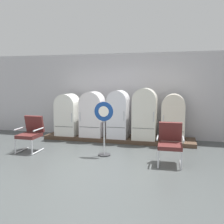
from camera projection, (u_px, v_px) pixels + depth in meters
name	position (u px, v px, depth m)	size (l,w,h in m)	color
ground	(85.00, 174.00, 5.30)	(12.00, 10.00, 0.05)	#414646
back_wall	(123.00, 95.00, 8.65)	(11.76, 0.12, 2.81)	silver
display_plinth	(118.00, 138.00, 8.20)	(4.78, 0.95, 0.12)	#4C3829
refrigerator_0	(68.00, 113.00, 8.44)	(0.69, 0.71, 1.36)	white
refrigerator_1	(92.00, 113.00, 8.17)	(0.72, 0.62, 1.44)	white
refrigerator_2	(118.00, 113.00, 7.97)	(0.61, 0.65, 1.49)	white
refrigerator_3	(145.00, 112.00, 7.75)	(0.71, 0.61, 1.57)	silver
refrigerator_4	(173.00, 116.00, 7.59)	(0.67, 0.70, 1.40)	silver
armchair_left	(31.00, 132.00, 6.91)	(0.60, 0.67, 0.95)	silver
armchair_right	(170.00, 142.00, 5.82)	(0.62, 0.68, 0.95)	silver
sign_stand	(104.00, 129.00, 6.45)	(0.49, 0.32, 1.38)	#2D2D30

